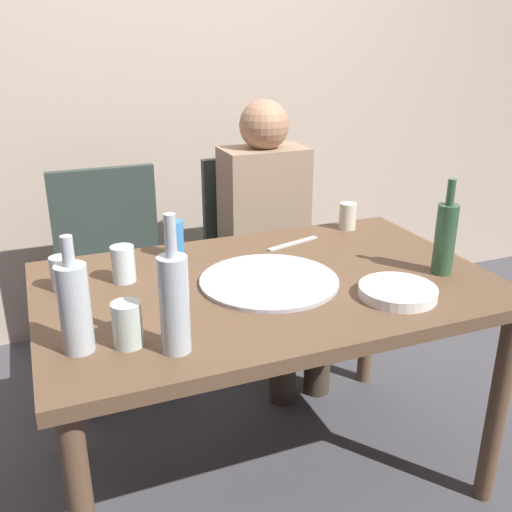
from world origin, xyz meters
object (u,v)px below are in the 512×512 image
pizza_tray (268,281)px  chair_left (113,265)px  wine_bottle (445,237)px  soda_can (174,239)px  beer_bottle (75,306)px  tumbler_near (348,216)px  guest_in_sweater (272,228)px  chair_right (259,245)px  wine_glass (123,264)px  short_glass (127,324)px  plate_stack (398,292)px  table_knife (293,243)px  water_bottle (174,301)px  dining_table (267,306)px  tumbler_far (61,273)px

pizza_tray → chair_left: (-0.35, 0.84, -0.21)m
wine_bottle → soda_can: size_ratio=2.45×
beer_bottle → tumbler_near: (1.05, 0.55, -0.06)m
guest_in_sweater → chair_right: bearing=-90.0°
wine_glass → short_glass: (-0.06, -0.39, 0.00)m
wine_bottle → soda_can: 0.87m
plate_stack → table_knife: (-0.09, 0.50, -0.01)m
soda_can → chair_right: chair_right is taller
water_bottle → pizza_tray: bearing=38.5°
water_bottle → beer_bottle: bearing=158.0°
tumbler_near → wine_glass: size_ratio=0.90×
soda_can → plate_stack: soda_can is taller
pizza_tray → wine_bottle: 0.56m
short_glass → table_knife: bearing=36.5°
pizza_tray → soda_can: bearing=122.4°
wine_glass → beer_bottle: bearing=-114.5°
soda_can → guest_in_sweater: 0.65m
short_glass → plate_stack: short_glass is taller
short_glass → dining_table: bearing=26.6°
beer_bottle → chair_left: (0.22, 1.04, -0.32)m
guest_in_sweater → tumbler_far: bearing=30.0°
tumbler_far → wine_glass: wine_glass is taller
wine_glass → soda_can: soda_can is taller
wine_bottle → table_knife: (-0.32, 0.41, -0.11)m
chair_left → wine_glass: bearing=85.9°
wine_glass → soda_can: (0.19, 0.15, 0.01)m
water_bottle → tumbler_near: size_ratio=3.37×
plate_stack → chair_right: chair_right is taller
chair_right → water_bottle: bearing=59.4°
beer_bottle → dining_table: bearing=20.1°
dining_table → beer_bottle: (-0.57, -0.21, 0.20)m
pizza_tray → chair_left: chair_left is taller
tumbler_near → tumbler_far: bearing=-170.3°
pizza_tray → tumbler_far: (-0.58, 0.18, 0.04)m
table_knife → chair_right: (0.10, 0.56, -0.21)m
dining_table → water_bottle: 0.51m
beer_bottle → chair_right: (0.88, 1.04, -0.32)m
soda_can → chair_left: size_ratio=0.14×
wine_bottle → beer_bottle: wine_bottle is taller
wine_bottle → wine_glass: wine_bottle is taller
soda_can → chair_left: 0.60m
chair_right → guest_in_sweater: guest_in_sweater is taller
soda_can → pizza_tray: bearing=-57.6°
soda_can → guest_in_sweater: size_ratio=0.10×
wine_glass → soda_can: bearing=37.7°
pizza_tray → chair_right: 0.92m
water_bottle → tumbler_far: size_ratio=3.32×
beer_bottle → guest_in_sweater: size_ratio=0.24×
plate_stack → soda_can: bearing=132.8°
wine_bottle → chair_left: size_ratio=0.33×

